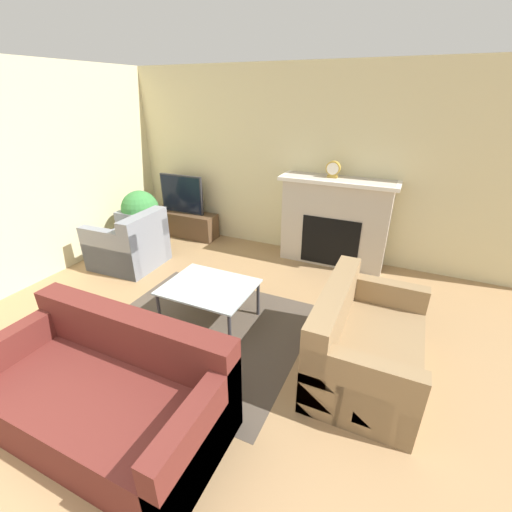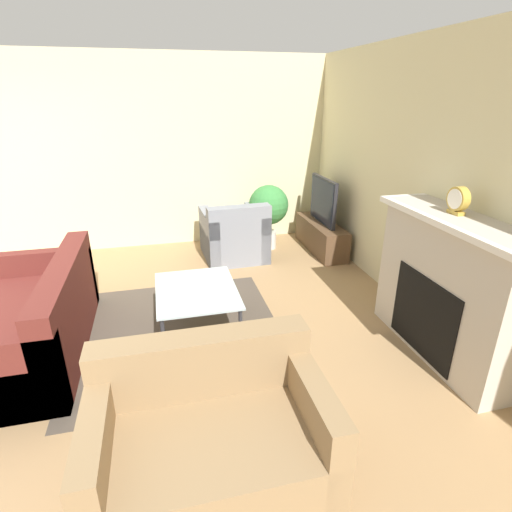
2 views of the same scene
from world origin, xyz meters
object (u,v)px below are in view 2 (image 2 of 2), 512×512
Objects in this scene: couch_sectional at (34,324)px; coffee_table at (197,293)px; armchair_by_window at (234,237)px; mantel_clock at (458,200)px; tv at (323,201)px; couch_loveseat at (211,439)px; potted_plant at (269,207)px.

couch_sectional reaches higher than coffee_table.
couch_sectional is 1.97× the size of armchair_by_window.
mantel_clock is at bearing 115.54° from armchair_by_window.
mantel_clock reaches higher than armchair_by_window.
coffee_table is at bearing 66.17° from armchair_by_window.
tv is 0.44× the size of couch_sectional.
couch_sectional is at bearing -62.89° from tv.
mantel_clock reaches higher than couch_loveseat.
couch_loveseat is 3.52m from armchair_by_window.
coffee_table is 0.98× the size of potted_plant.
tv reaches higher than potted_plant.
armchair_by_window is at bearing -152.27° from mantel_clock.
armchair_by_window is 0.99× the size of coffee_table.
tv is at bearing 69.30° from potted_plant.
couch_loveseat is at bearing -20.47° from potted_plant.
couch_loveseat is 1.40× the size of potted_plant.
tv reaches higher than coffee_table.
couch_sectional is at bearing 129.25° from couch_loveseat.
armchair_by_window is (-0.03, -1.29, -0.45)m from tv.
couch_sectional is 1.95× the size of coffee_table.
mantel_clock is (-0.87, 2.15, 1.08)m from couch_loveseat.
coffee_table is at bearing -48.69° from tv.
couch_loveseat is (3.39, -2.10, -0.46)m from tv.
tv reaches higher than couch_sectional.
mantel_clock is at bearing 22.07° from couch_loveseat.
mantel_clock is at bearing 69.55° from coffee_table.
armchair_by_window is 0.97× the size of potted_plant.
couch_sectional is at bearing -102.37° from mantel_clock.
potted_plant is (-2.03, 1.27, 0.22)m from coffee_table.
couch_loveseat and armchair_by_window have the same top height.
potted_plant is at bearing -110.70° from tv.
armchair_by_window is 3.08m from mantel_clock.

